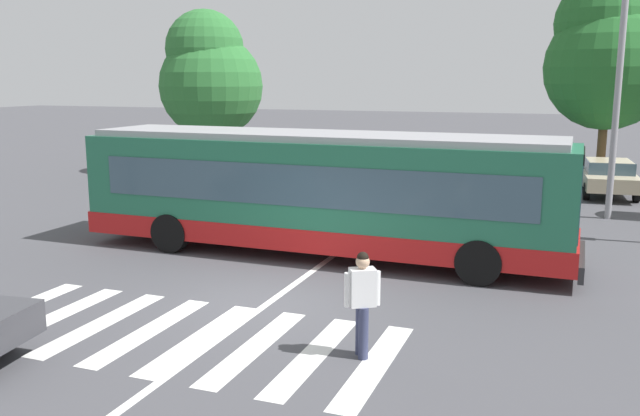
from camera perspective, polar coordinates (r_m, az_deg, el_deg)
The scene contains 13 objects.
ground_plane at distance 13.51m, azimuth -4.42°, elevation -7.95°, with size 160.00×160.00×0.00m, color #47474C.
city_transit_bus at distance 16.72m, azimuth 0.02°, elevation 1.34°, with size 12.35×2.75×3.06m.
pedestrian_crossing_street at distance 10.67m, azimuth 3.60°, elevation -7.63°, with size 0.51×0.43×1.72m.
parked_car_red at distance 29.51m, azimuth 1.19°, elevation 3.86°, with size 2.27×4.66×1.35m.
parked_car_silver at distance 28.37m, azimuth 6.11°, elevation 3.52°, with size 2.00×4.56×1.35m.
parked_car_white at distance 28.08m, azimuth 12.02°, elevation 3.27°, with size 1.92×4.52×1.35m.
parked_car_teal at distance 27.54m, azimuth 17.51°, elevation 2.86°, with size 1.96×4.54×1.35m.
parked_car_champagne at distance 27.86m, azimuth 23.17°, elevation 2.57°, with size 2.13×4.62×1.35m.
twin_arm_street_lamp at distance 22.93m, azimuth 24.34°, elevation 14.74°, with size 4.29×0.32×10.43m.
background_tree_left at distance 31.48m, azimuth -9.35°, elevation 11.01°, with size 4.69×4.69×7.44m.
background_tree_right at distance 30.36m, azimuth 23.06°, elevation 11.85°, with size 5.06×5.06×8.48m.
crosswalk_painted_stripes at distance 12.12m, azimuth -12.19°, elevation -10.39°, with size 7.64×3.39×0.01m.
lane_center_line at distance 15.25m, azimuth -1.14°, elevation -5.71°, with size 0.16×24.00×0.01m, color silver.
Camera 1 is at (5.45, -11.58, 4.34)m, focal length 37.83 mm.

